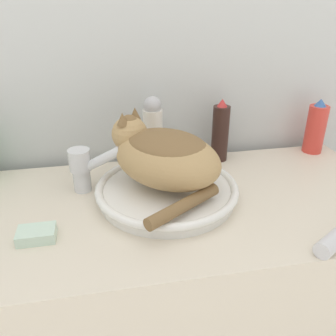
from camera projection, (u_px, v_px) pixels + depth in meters
wall_back at (132, 54)px, 0.99m from camera, size 8.00×0.05×2.40m
vanity_counter at (154, 332)px, 1.06m from camera, size 1.25×0.52×0.90m
sink_basin at (167, 190)px, 0.87m from camera, size 0.35×0.35×0.04m
cat at (164, 155)px, 0.83m from camera, size 0.32×0.35×0.17m
faucet at (85, 167)px, 0.89m from camera, size 0.14×0.08×0.13m
lotion_bottle_white at (153, 132)px, 1.01m from camera, size 0.05×0.05×0.21m
spray_bottle_trigger at (316, 128)px, 1.10m from camera, size 0.06×0.06×0.17m
hairspray_can_black at (220, 132)px, 1.05m from camera, size 0.05×0.05×0.19m
soap_bar at (37, 234)px, 0.73m from camera, size 0.08×0.05×0.02m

